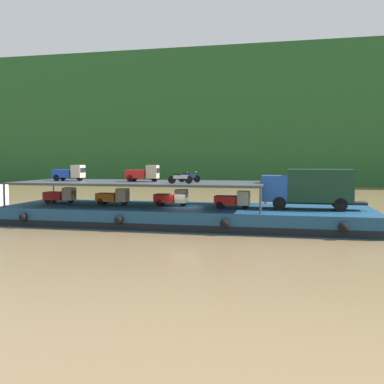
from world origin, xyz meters
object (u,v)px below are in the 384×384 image
at_px(mini_truck_lower_stern, 60,195).
at_px(motorcycle_upper_centre, 189,177).
at_px(cargo_barge, 184,216).
at_px(mini_truck_upper_stern, 69,173).
at_px(mini_truck_upper_mid, 143,173).
at_px(motorcycle_upper_port, 180,178).
at_px(mini_truck_lower_fore, 233,200).
at_px(mini_truck_lower_mid, 172,198).
at_px(mini_truck_lower_aft, 113,197).
at_px(covered_lorry, 309,187).

height_order(mini_truck_lower_stern, motorcycle_upper_centre, motorcycle_upper_centre).
bearing_deg(cargo_barge, mini_truck_upper_stern, 178.34).
bearing_deg(motorcycle_upper_centre, mini_truck_upper_mid, 177.43).
bearing_deg(mini_truck_lower_stern, motorcycle_upper_port, -13.83).
distance_m(mini_truck_lower_fore, motorcycle_upper_centre, 4.09).
bearing_deg(motorcycle_upper_port, motorcycle_upper_centre, 85.66).
distance_m(mini_truck_lower_mid, mini_truck_lower_fore, 5.25).
xyz_separation_m(mini_truck_lower_stern, mini_truck_lower_mid, (10.32, -0.31, 0.00)).
bearing_deg(mini_truck_lower_stern, mini_truck_lower_fore, -3.95).
xyz_separation_m(mini_truck_lower_aft, mini_truck_upper_mid, (2.67, 0.04, 2.00)).
height_order(mini_truck_upper_mid, motorcycle_upper_port, mini_truck_upper_mid).
bearing_deg(cargo_barge, motorcycle_upper_port, -84.74).
distance_m(mini_truck_lower_mid, mini_truck_upper_stern, 9.48).
bearing_deg(motorcycle_upper_port, covered_lorry, 13.89).
bearing_deg(mini_truck_upper_stern, mini_truck_lower_fore, -3.22).
relative_size(cargo_barge, motorcycle_upper_port, 15.70).
distance_m(covered_lorry, mini_truck_upper_stern, 20.33).
relative_size(mini_truck_lower_fore, mini_truck_upper_stern, 1.00).
xyz_separation_m(covered_lorry, mini_truck_lower_stern, (-21.35, 0.48, -1.00)).
distance_m(mini_truck_lower_fore, mini_truck_upper_stern, 14.62).
relative_size(mini_truck_upper_mid, motorcycle_upper_port, 1.46).
distance_m(mini_truck_lower_stern, mini_truck_lower_mid, 10.32).
relative_size(mini_truck_lower_fore, mini_truck_upper_mid, 1.01).
relative_size(mini_truck_lower_aft, mini_truck_lower_fore, 0.99).
bearing_deg(covered_lorry, motorcycle_upper_port, -166.11).
distance_m(mini_truck_lower_stern, mini_truck_upper_stern, 2.27).
bearing_deg(mini_truck_lower_aft, cargo_barge, -1.52).
bearing_deg(mini_truck_lower_fore, covered_lorry, 5.77).
bearing_deg(mini_truck_lower_aft, mini_truck_lower_fore, -3.75).
height_order(mini_truck_lower_mid, mini_truck_upper_mid, mini_truck_upper_mid).
bearing_deg(motorcycle_upper_port, mini_truck_lower_aft, 159.12).
xyz_separation_m(mini_truck_lower_stern, motorcycle_upper_port, (11.67, -2.87, 1.74)).
bearing_deg(cargo_barge, mini_truck_lower_mid, 167.77).
relative_size(mini_truck_lower_mid, mini_truck_upper_stern, 1.00).
relative_size(mini_truck_lower_stern, motorcycle_upper_centre, 1.45).
bearing_deg(motorcycle_upper_port, mini_truck_lower_mid, 117.91).
xyz_separation_m(cargo_barge, mini_truck_lower_mid, (-1.14, 0.25, 1.44)).
xyz_separation_m(mini_truck_lower_stern, mini_truck_upper_stern, (1.05, -0.26, 2.00)).
height_order(mini_truck_lower_mid, mini_truck_lower_fore, same).
xyz_separation_m(mini_truck_upper_stern, motorcycle_upper_centre, (10.80, -0.28, -0.26)).
xyz_separation_m(mini_truck_lower_stern, motorcycle_upper_centre, (11.85, -0.54, 1.74)).
bearing_deg(mini_truck_upper_stern, mini_truck_lower_mid, -0.34).
relative_size(covered_lorry, mini_truck_lower_aft, 2.87).
bearing_deg(motorcycle_upper_centre, mini_truck_lower_stern, 177.41).
distance_m(mini_truck_lower_fore, mini_truck_upper_mid, 7.96).
xyz_separation_m(covered_lorry, mini_truck_lower_mid, (-11.04, 0.17, -1.00)).
relative_size(mini_truck_lower_stern, motorcycle_upper_port, 1.45).
distance_m(cargo_barge, motorcycle_upper_port, 3.94).
xyz_separation_m(mini_truck_lower_aft, mini_truck_lower_fore, (10.35, -0.68, 0.00)).
distance_m(cargo_barge, covered_lorry, 10.19).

